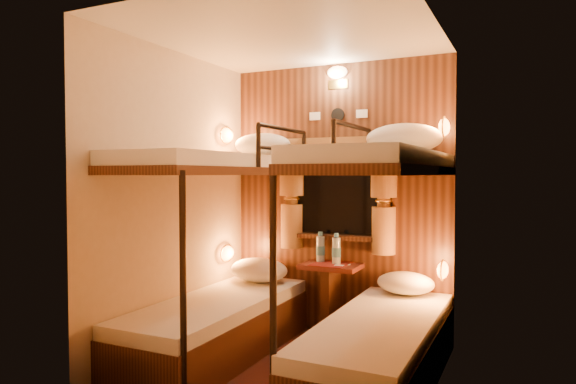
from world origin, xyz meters
The scene contains 22 objects.
floor centered at (0.00, 0.00, 0.00)m, with size 2.10×2.10×0.00m, color black.
ceiling centered at (0.00, 0.00, 2.40)m, with size 2.10×2.10×0.00m, color silver.
wall_back centered at (0.00, 1.05, 1.20)m, with size 2.40×2.40×0.00m, color #C6B293.
wall_front centered at (0.00, -1.05, 1.20)m, with size 2.40×2.40×0.00m, color #C6B293.
wall_left centered at (-1.00, 0.00, 1.20)m, with size 2.40×2.40×0.00m, color #C6B293.
wall_right centered at (1.00, 0.00, 1.20)m, with size 2.40×2.40×0.00m, color #C6B293.
back_panel centered at (0.00, 1.04, 1.20)m, with size 2.00×0.03×2.40m, color #321A0D.
bunk_left centered at (-0.65, 0.07, 0.56)m, with size 0.72×1.90×1.82m.
bunk_right centered at (0.65, 0.07, 0.56)m, with size 0.72×1.90×1.82m.
window centered at (0.00, 1.00, 1.18)m, with size 1.00×0.12×0.79m.
curtains centered at (0.00, 0.97, 1.26)m, with size 1.10×0.22×1.00m.
back_fixtures centered at (0.00, 1.00, 2.25)m, with size 0.54×0.09×0.48m.
reading_lamps centered at (0.00, 0.70, 1.24)m, with size 2.00×0.20×1.25m.
table centered at (0.00, 0.85, 0.41)m, with size 0.50×0.34×0.66m.
bottle_left centered at (-0.12, 0.90, 0.77)m, with size 0.08×0.08×0.27m.
bottle_right centered at (0.04, 0.87, 0.77)m, with size 0.08×0.08×0.27m.
sachet_a centered at (0.10, 0.79, 0.65)m, with size 0.08×0.06×0.01m, color silver.
sachet_b centered at (0.14, 0.88, 0.65)m, with size 0.06×0.05×0.00m, color silver.
pillow_lower_left centered at (-0.65, 0.74, 0.56)m, with size 0.54×0.39×0.21m, color silver.
pillow_lower_right centered at (0.65, 0.83, 0.55)m, with size 0.46×0.33×0.18m, color silver.
pillow_upper_left centered at (-0.65, 0.81, 1.69)m, with size 0.53×0.38×0.21m, color silver.
pillow_upper_right centered at (0.65, 0.74, 1.71)m, with size 0.60×0.43×0.24m, color silver.
Camera 1 is at (1.56, -3.29, 1.43)m, focal length 32.00 mm.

